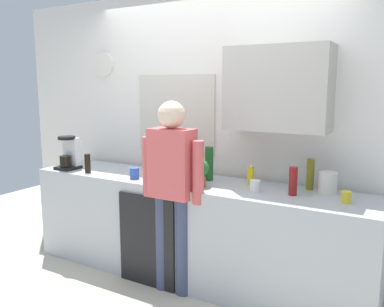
% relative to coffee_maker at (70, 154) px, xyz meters
% --- Properties ---
extents(ground_plane, '(8.00, 8.00, 0.00)m').
position_rel_coffee_maker_xyz_m(ground_plane, '(1.32, -0.16, -1.04)').
color(ground_plane, beige).
extents(kitchen_counter, '(3.14, 0.64, 0.89)m').
position_rel_coffee_maker_xyz_m(kitchen_counter, '(1.32, 0.14, -0.59)').
color(kitchen_counter, '#B2B7BC').
rests_on(kitchen_counter, ground_plane).
extents(dishwasher_panel, '(0.56, 0.02, 0.80)m').
position_rel_coffee_maker_xyz_m(dishwasher_panel, '(1.08, -0.19, -0.64)').
color(dishwasher_panel, black).
rests_on(dishwasher_panel, ground_plane).
extents(back_wall_assembly, '(4.74, 0.42, 2.60)m').
position_rel_coffee_maker_xyz_m(back_wall_assembly, '(1.40, 0.54, 0.31)').
color(back_wall_assembly, white).
rests_on(back_wall_assembly, ground_plane).
extents(coffee_maker, '(0.20, 0.20, 0.33)m').
position_rel_coffee_maker_xyz_m(coffee_maker, '(0.00, 0.00, 0.00)').
color(coffee_maker, black).
rests_on(coffee_maker, kitchen_counter).
extents(bottle_green_wine, '(0.07, 0.07, 0.30)m').
position_rel_coffee_maker_xyz_m(bottle_green_wine, '(1.45, 0.25, 0.00)').
color(bottle_green_wine, '#195923').
rests_on(bottle_green_wine, kitchen_counter).
extents(bottle_olive_oil, '(0.06, 0.06, 0.25)m').
position_rel_coffee_maker_xyz_m(bottle_olive_oil, '(2.30, 0.36, -0.02)').
color(bottle_olive_oil, olive).
rests_on(bottle_olive_oil, kitchen_counter).
extents(bottle_dark_sauce, '(0.06, 0.06, 0.18)m').
position_rel_coffee_maker_xyz_m(bottle_dark_sauce, '(0.29, -0.05, -0.06)').
color(bottle_dark_sauce, black).
rests_on(bottle_dark_sauce, kitchen_counter).
extents(bottle_clear_soda, '(0.09, 0.09, 0.28)m').
position_rel_coffee_maker_xyz_m(bottle_clear_soda, '(0.96, 0.15, -0.01)').
color(bottle_clear_soda, '#2D8C33').
rests_on(bottle_clear_soda, kitchen_counter).
extents(bottle_red_vinegar, '(0.06, 0.06, 0.22)m').
position_rel_coffee_maker_xyz_m(bottle_red_vinegar, '(2.23, 0.13, -0.04)').
color(bottle_red_vinegar, maroon).
rests_on(bottle_red_vinegar, kitchen_counter).
extents(cup_yellow_cup, '(0.07, 0.07, 0.08)m').
position_rel_coffee_maker_xyz_m(cup_yellow_cup, '(2.62, 0.12, -0.10)').
color(cup_yellow_cup, yellow).
rests_on(cup_yellow_cup, kitchen_counter).
extents(cup_blue_mug, '(0.08, 0.08, 0.10)m').
position_rel_coffee_maker_xyz_m(cup_blue_mug, '(0.84, -0.03, -0.10)').
color(cup_blue_mug, '#3351B2').
rests_on(cup_blue_mug, kitchen_counter).
extents(cup_white_mug, '(0.08, 0.08, 0.09)m').
position_rel_coffee_maker_xyz_m(cup_white_mug, '(1.95, 0.07, -0.10)').
color(cup_white_mug, white).
rests_on(cup_white_mug, kitchen_counter).
extents(mixing_bowl, '(0.22, 0.22, 0.08)m').
position_rel_coffee_maker_xyz_m(mixing_bowl, '(1.28, 0.18, -0.11)').
color(mixing_bowl, white).
rests_on(mixing_bowl, kitchen_counter).
extents(potted_plant, '(0.15, 0.15, 0.23)m').
position_rel_coffee_maker_xyz_m(potted_plant, '(1.48, 0.02, -0.01)').
color(potted_plant, '#9E5638').
rests_on(potted_plant, kitchen_counter).
extents(dish_soap, '(0.06, 0.06, 0.18)m').
position_rel_coffee_maker_xyz_m(dish_soap, '(1.82, 0.29, -0.07)').
color(dish_soap, yellow).
rests_on(dish_soap, kitchen_counter).
extents(storage_canister, '(0.14, 0.14, 0.17)m').
position_rel_coffee_maker_xyz_m(storage_canister, '(2.45, 0.30, -0.06)').
color(storage_canister, silver).
rests_on(storage_canister, kitchen_counter).
extents(person_at_sink, '(0.57, 0.22, 1.60)m').
position_rel_coffee_maker_xyz_m(person_at_sink, '(1.32, -0.16, -0.09)').
color(person_at_sink, '#3F4766').
rests_on(person_at_sink, ground_plane).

